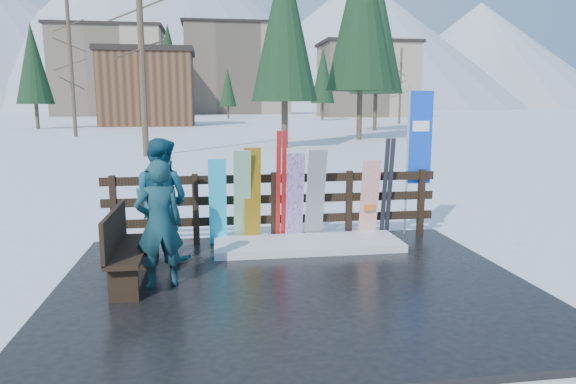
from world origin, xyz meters
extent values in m
plane|color=white|center=(0.00, 0.00, 0.00)|extent=(700.00, 700.00, 0.00)
cube|color=black|center=(0.00, 0.00, 0.04)|extent=(6.00, 5.00, 0.08)
cube|color=black|center=(-2.60, 2.20, 0.66)|extent=(0.10, 0.10, 1.15)
cube|color=black|center=(-1.30, 2.20, 0.66)|extent=(0.10, 0.10, 1.15)
cube|color=black|center=(0.00, 2.20, 0.66)|extent=(0.10, 0.10, 1.15)
cube|color=black|center=(1.30, 2.20, 0.66)|extent=(0.10, 0.10, 1.15)
cube|color=black|center=(2.60, 2.20, 0.66)|extent=(0.10, 0.10, 1.15)
cube|color=black|center=(0.00, 2.20, 0.43)|extent=(5.60, 0.05, 0.14)
cube|color=black|center=(0.00, 2.20, 0.78)|extent=(5.60, 0.05, 0.14)
cube|color=black|center=(0.00, 2.20, 1.13)|extent=(5.60, 0.05, 0.14)
cube|color=white|center=(0.47, 1.60, 0.14)|extent=(2.97, 1.00, 0.12)
cube|color=black|center=(-2.07, 0.27, 0.53)|extent=(0.40, 1.50, 0.06)
cube|color=black|center=(-2.07, -0.33, 0.30)|extent=(0.34, 0.06, 0.45)
cube|color=black|center=(-2.07, 0.87, 0.30)|extent=(0.34, 0.06, 0.45)
cube|color=black|center=(-2.25, 0.27, 0.80)|extent=(0.05, 1.50, 0.50)
cube|color=#1CC6E9|center=(-0.94, 1.98, 0.79)|extent=(0.28, 0.25, 1.42)
cube|color=silver|center=(-0.55, 1.98, 0.86)|extent=(0.27, 0.47, 1.56)
cube|color=#FBA907|center=(-0.38, 1.98, 0.88)|extent=(0.27, 0.27, 1.59)
cube|color=silver|center=(0.32, 1.98, 0.83)|extent=(0.29, 0.28, 1.50)
cube|color=black|center=(0.66, 1.98, 0.86)|extent=(0.31, 0.42, 1.56)
cube|color=white|center=(1.59, 1.98, 0.76)|extent=(0.31, 0.26, 1.36)
cube|color=#AA1614|center=(0.05, 2.05, 1.01)|extent=(0.07, 0.26, 1.86)
cube|color=#AA1614|center=(0.14, 2.05, 1.01)|extent=(0.08, 0.26, 1.86)
cube|color=black|center=(1.88, 2.05, 0.94)|extent=(0.08, 0.23, 1.72)
cube|color=black|center=(1.97, 2.05, 0.94)|extent=(0.08, 0.23, 1.72)
cylinder|color=silver|center=(2.34, 2.25, 1.38)|extent=(0.04, 0.04, 2.60)
cube|color=blue|center=(2.56, 2.25, 1.78)|extent=(0.42, 0.02, 1.60)
imported|color=#18544A|center=(-1.68, 0.14, 0.88)|extent=(0.67, 0.52, 1.61)
imported|color=#114256|center=(-1.76, 1.32, 0.98)|extent=(1.09, 1.02, 1.80)
cube|color=tan|center=(-22.00, 110.00, 9.00)|extent=(22.00, 14.00, 18.00)
cube|color=black|center=(-22.00, 110.00, 18.30)|extent=(23.10, 14.70, 0.60)
cube|color=gray|center=(6.00, 130.00, 11.00)|extent=(26.00, 16.00, 22.00)
cube|color=black|center=(6.00, 130.00, 22.30)|extent=(27.30, 16.80, 0.60)
cube|color=tan|center=(30.00, 95.00, 7.00)|extent=(18.00, 12.00, 14.00)
cube|color=black|center=(30.00, 95.00, 14.30)|extent=(18.90, 12.60, 0.60)
cube|color=brown|center=(-8.00, 55.00, 4.00)|extent=(10.00, 8.00, 8.00)
cube|color=black|center=(-8.00, 55.00, 8.30)|extent=(10.50, 8.40, 0.60)
cylinder|color=#382B1E|center=(-4.00, 18.00, 6.01)|extent=(0.28, 0.28, 12.03)
cone|color=black|center=(3.00, 22.00, 5.07)|extent=(3.65, 3.65, 10.13)
cone|color=black|center=(9.00, 28.00, 6.58)|extent=(4.73, 4.73, 13.15)
cylinder|color=#382B1E|center=(-11.00, 34.00, 4.87)|extent=(0.28, 0.28, 9.74)
cone|color=black|center=(14.00, 40.00, 6.75)|extent=(4.86, 4.86, 13.51)
cone|color=black|center=(-18.00, 48.00, 4.84)|extent=(3.49, 3.49, 9.69)
cylinder|color=#382B1E|center=(22.00, 55.00, 4.57)|extent=(0.28, 0.28, 9.14)
cone|color=black|center=(-6.00, 60.00, 5.78)|extent=(4.16, 4.16, 11.56)
cone|color=black|center=(16.00, 72.00, 5.18)|extent=(3.73, 3.73, 10.36)
cone|color=black|center=(2.00, 85.00, 4.11)|extent=(2.96, 2.96, 8.23)
cone|color=white|center=(-30.00, 340.00, 60.00)|extent=(260.00, 260.00, 120.00)
cone|color=white|center=(90.00, 310.00, 40.00)|extent=(200.00, 200.00, 80.00)
cone|color=white|center=(180.00, 330.00, 35.00)|extent=(180.00, 180.00, 70.00)
camera|label=1|loc=(-1.01, -6.21, 2.34)|focal=32.00mm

